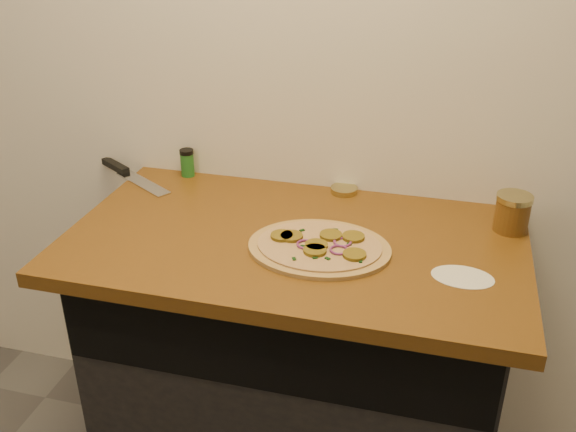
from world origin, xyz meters
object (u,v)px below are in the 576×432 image
(pizza, at_px, (320,247))
(chefs_knife, at_px, (128,174))
(spice_shaker, at_px, (187,163))
(salsa_jar, at_px, (512,213))

(pizza, relative_size, chefs_knife, 1.16)
(pizza, relative_size, spice_shaker, 4.23)
(chefs_knife, bearing_deg, spice_shaker, 15.16)
(pizza, xyz_separation_m, spice_shaker, (-0.51, 0.36, 0.04))
(pizza, height_order, chefs_knife, pizza)
(salsa_jar, bearing_deg, chefs_knife, 176.50)
(chefs_knife, relative_size, spice_shaker, 3.64)
(spice_shaker, bearing_deg, salsa_jar, -7.06)
(pizza, xyz_separation_m, chefs_knife, (-0.69, 0.31, -0.00))
(chefs_knife, height_order, spice_shaker, spice_shaker)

